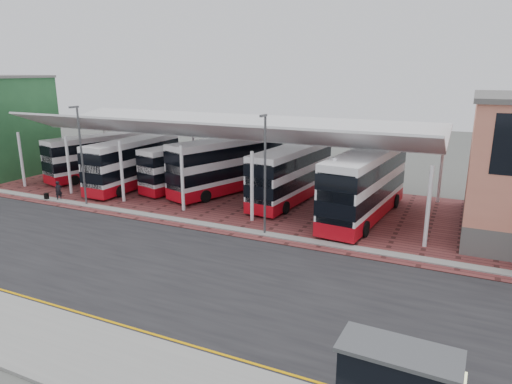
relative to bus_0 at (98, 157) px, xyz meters
The scene contains 18 objects.
ground 24.98m from the bus_0, 35.31° to the right, with size 140.00×140.00×0.00m, color #4B4C48.
road 25.57m from the bus_0, 37.14° to the right, with size 120.00×14.00×0.02m, color black.
forecourt 22.45m from the bus_0, ahead, with size 72.00×16.00×0.06m, color brown.
sidewalk 31.04m from the bus_0, 49.03° to the right, with size 120.00×4.00×0.14m, color gray.
north_kerb 21.99m from the bus_0, 21.94° to the right, with size 120.00×0.80×0.14m, color gray.
yellow_line_near 29.57m from the bus_0, 46.48° to the right, with size 120.00×0.12×0.01m, color #E9A000.
yellow_line_far 29.35m from the bus_0, 46.08° to the right, with size 120.00×0.12×0.01m, color #E9A000.
canopy 14.75m from the bus_0, ahead, with size 37.00×11.63×7.07m.
lamp_west 10.49m from the bus_0, 52.13° to the right, with size 0.16×0.90×8.07m.
lamp_east 23.83m from the bus_0, 19.98° to the right, with size 0.16×0.90×8.07m.
bus_0 is the anchor object (origin of this frame).
bus_1 6.15m from the bus_0, 14.55° to the right, with size 2.80×10.97×4.52m.
bus_2 10.64m from the bus_0, ahead, with size 4.50×10.21×4.10m.
bus_3 14.77m from the bus_0, ahead, with size 6.45×11.91×4.82m.
bus_4 21.03m from the bus_0, ahead, with size 3.57×11.25×4.56m.
bus_5 27.63m from the bus_0, ahead, with size 4.00×12.35×5.00m.
pedestrian 8.70m from the bus_0, 68.33° to the right, with size 0.60×0.40×1.65m, color black.
suitcase 8.83m from the bus_0, 75.98° to the right, with size 0.34×0.24×0.58m, color black.
Camera 1 is at (13.79, -20.20, 10.76)m, focal length 32.00 mm.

